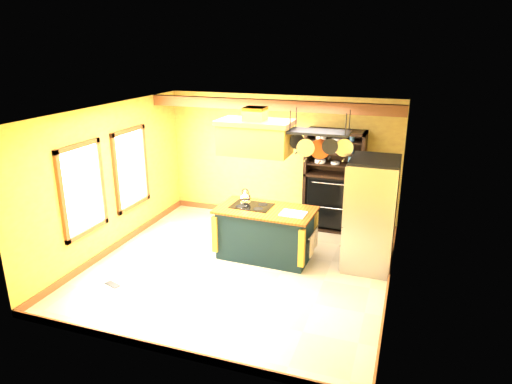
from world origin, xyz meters
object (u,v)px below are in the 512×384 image
Objects in this scene: kitchen_island at (266,232)px; refrigerator at (370,216)px; hutch at (333,191)px; range_hood at (255,135)px; pot_rack at (320,138)px.

refrigerator is (1.78, 0.25, 0.45)m from kitchen_island.
hutch reaches higher than refrigerator.
refrigerator is at bearing 7.28° from range_hood.
refrigerator is 0.90× the size of hutch.
range_hood is 1.19× the size of pot_rack.
range_hood reaches higher than refrigerator.
pot_rack is at bearing -90.01° from hutch.
pot_rack is 0.51× the size of hutch.
pot_rack reaches higher than kitchen_island.
kitchen_island is at bearing -179.34° from pot_rack.
refrigerator is (1.98, 0.25, -1.31)m from range_hood.
kitchen_island is at bearing -117.73° from hutch.
hutch is (-0.88, 1.47, -0.09)m from refrigerator.
kitchen_island is 1.39× the size of range_hood.
pot_rack is at bearing 0.58° from range_hood.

